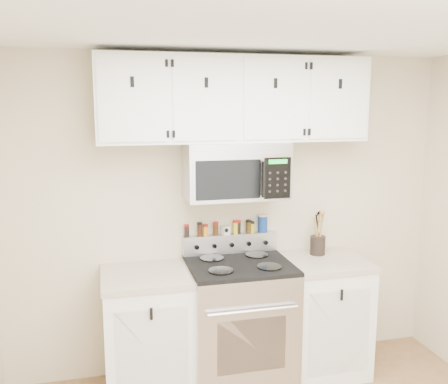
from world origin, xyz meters
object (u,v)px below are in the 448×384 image
(utensil_crock, at_px, (318,244))
(microwave, at_px, (236,170))
(range, at_px, (239,321))
(salt_canister, at_px, (263,223))

(utensil_crock, bearing_deg, microwave, -178.00)
(range, distance_m, salt_canister, 0.79)
(microwave, xyz_separation_m, utensil_crock, (0.69, 0.02, -0.62))
(range, distance_m, utensil_crock, 0.88)
(utensil_crock, xyz_separation_m, salt_canister, (-0.42, 0.13, 0.16))
(salt_canister, bearing_deg, microwave, -150.03)
(salt_canister, bearing_deg, utensil_crock, -17.19)
(utensil_crock, relative_size, salt_canister, 2.53)
(utensil_crock, distance_m, salt_canister, 0.47)
(microwave, bearing_deg, utensil_crock, 2.00)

